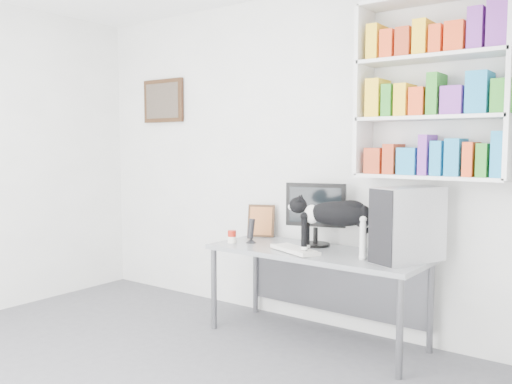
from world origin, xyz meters
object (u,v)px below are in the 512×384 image
(desk, at_px, (316,295))
(pc_tower, at_px, (408,224))
(bookshelf, at_px, (432,88))
(keyboard, at_px, (295,250))
(cat, at_px, (336,228))
(monitor, at_px, (316,214))
(leaning_print, at_px, (261,220))
(speaker, at_px, (251,230))
(soup_can, at_px, (232,237))

(desk, height_order, pc_tower, pc_tower)
(bookshelf, relative_size, desk, 0.76)
(keyboard, distance_m, cat, 0.38)
(monitor, height_order, cat, monitor)
(bookshelf, relative_size, monitor, 2.48)
(leaning_print, bearing_deg, pc_tower, -32.11)
(cat, bearing_deg, keyboard, 166.77)
(monitor, distance_m, cat, 0.43)
(keyboard, bearing_deg, pc_tower, 35.59)
(monitor, xyz_separation_m, pc_tower, (0.79, -0.13, 0.00))
(bookshelf, height_order, leaning_print, bookshelf)
(desk, relative_size, keyboard, 3.86)
(speaker, distance_m, soup_can, 0.16)
(bookshelf, xyz_separation_m, soup_can, (-1.46, -0.34, -1.12))
(bookshelf, bearing_deg, monitor, -176.47)
(keyboard, distance_m, leaning_print, 0.71)
(bookshelf, distance_m, monitor, 1.26)
(keyboard, xyz_separation_m, soup_can, (-0.60, 0.01, 0.03))
(bookshelf, height_order, cat, bookshelf)
(pc_tower, bearing_deg, keyboard, -145.07)
(bookshelf, relative_size, leaning_print, 4.35)
(monitor, height_order, leaning_print, monitor)
(bookshelf, xyz_separation_m, leaning_print, (-1.45, 0.03, -1.02))
(leaning_print, bearing_deg, keyboard, -56.70)
(desk, relative_size, monitor, 3.29)
(pc_tower, distance_m, soup_can, 1.41)
(monitor, xyz_separation_m, speaker, (-0.48, -0.20, -0.15))
(leaning_print, height_order, cat, cat)
(soup_can, relative_size, cat, 0.15)
(speaker, bearing_deg, pc_tower, 20.18)
(monitor, bearing_deg, cat, -56.31)
(desk, distance_m, soup_can, 0.81)
(leaning_print, distance_m, soup_can, 0.38)
(bookshelf, relative_size, pc_tower, 2.46)
(keyboard, xyz_separation_m, speaker, (-0.48, 0.11, 0.09))
(cat, bearing_deg, pc_tower, -0.31)
(leaning_print, bearing_deg, bookshelf, -24.56)
(desk, bearing_deg, keyboard, -123.65)
(desk, xyz_separation_m, pc_tower, (0.69, 0.03, 0.59))
(keyboard, relative_size, cat, 0.64)
(bookshelf, bearing_deg, speaker, -169.51)
(bookshelf, distance_m, keyboard, 1.48)
(pc_tower, relative_size, leaning_print, 1.77)
(monitor, bearing_deg, leaning_print, 155.39)
(desk, bearing_deg, bookshelf, 16.58)
(cat, bearing_deg, monitor, 122.07)
(keyboard, distance_m, speaker, 0.50)
(bookshelf, distance_m, cat, 1.15)
(leaning_print, relative_size, soup_can, 2.86)
(pc_tower, xyz_separation_m, cat, (-0.46, -0.15, -0.05))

